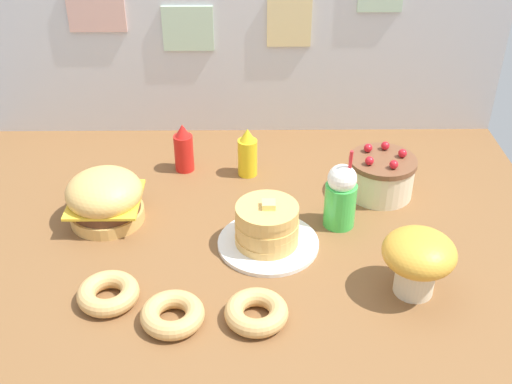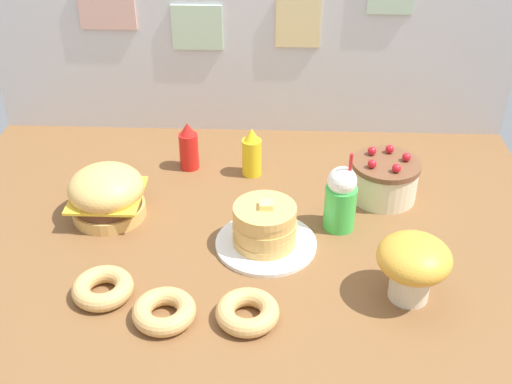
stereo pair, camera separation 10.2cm
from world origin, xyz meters
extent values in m
cube|color=brown|center=(0.00, 0.00, -0.01)|extent=(2.34, 1.74, 0.02)
cube|color=silver|center=(0.00, 0.86, 0.44)|extent=(2.34, 0.03, 0.89)
cube|color=#D8A599|center=(-0.62, 0.84, 0.58)|extent=(0.25, 0.01, 0.20)
cube|color=#B2D1B2|center=(-0.23, 0.84, 0.50)|extent=(0.22, 0.01, 0.20)
cube|color=beige|center=(0.21, 0.84, 0.52)|extent=(0.19, 0.01, 0.21)
cylinder|color=#DBA859|center=(-0.51, 0.12, 0.02)|extent=(0.28, 0.28, 0.05)
cylinder|color=#59331E|center=(-0.51, 0.12, 0.07)|extent=(0.26, 0.26, 0.04)
cube|color=yellow|center=(-0.51, 0.12, 0.09)|extent=(0.26, 0.26, 0.01)
ellipsoid|color=#E5B260|center=(-0.51, 0.12, 0.12)|extent=(0.28, 0.28, 0.16)
cylinder|color=white|center=(0.10, -0.04, 0.01)|extent=(0.36, 0.36, 0.02)
cylinder|color=#E0AD5B|center=(0.09, -0.04, 0.03)|extent=(0.23, 0.23, 0.03)
cylinder|color=#E0AD5B|center=(0.09, -0.04, 0.06)|extent=(0.22, 0.22, 0.03)
cylinder|color=#E0AD5B|center=(0.09, -0.04, 0.09)|extent=(0.23, 0.23, 0.03)
cylinder|color=#E0AD5B|center=(0.09, -0.04, 0.12)|extent=(0.22, 0.22, 0.03)
cylinder|color=#E0AD5B|center=(0.09, -0.04, 0.15)|extent=(0.22, 0.22, 0.03)
cube|color=#F7E072|center=(0.10, -0.04, 0.18)|extent=(0.05, 0.05, 0.02)
cylinder|color=beige|center=(0.55, 0.30, 0.07)|extent=(0.26, 0.26, 0.14)
cylinder|color=brown|center=(0.55, 0.30, 0.15)|extent=(0.27, 0.27, 0.02)
sphere|color=red|center=(0.63, 0.31, 0.18)|extent=(0.03, 0.03, 0.03)
sphere|color=red|center=(0.57, 0.37, 0.18)|extent=(0.03, 0.03, 0.03)
sphere|color=red|center=(0.50, 0.35, 0.18)|extent=(0.03, 0.03, 0.03)
sphere|color=red|center=(0.49, 0.25, 0.18)|extent=(0.03, 0.03, 0.03)
sphere|color=red|center=(0.58, 0.22, 0.18)|extent=(0.03, 0.03, 0.03)
cylinder|color=red|center=(-0.25, 0.49, 0.08)|extent=(0.08, 0.08, 0.16)
cone|color=red|center=(-0.25, 0.49, 0.19)|extent=(0.06, 0.06, 0.05)
cylinder|color=yellow|center=(0.02, 0.45, 0.08)|extent=(0.08, 0.08, 0.16)
cone|color=yellow|center=(0.02, 0.45, 0.19)|extent=(0.06, 0.06, 0.05)
cylinder|color=green|center=(0.36, 0.09, 0.09)|extent=(0.12, 0.12, 0.17)
sphere|color=white|center=(0.36, 0.09, 0.20)|extent=(0.11, 0.11, 0.11)
cylinder|color=red|center=(0.39, 0.09, 0.23)|extent=(0.01, 0.03, 0.17)
torus|color=tan|center=(-0.42, -0.32, 0.03)|extent=(0.20, 0.20, 0.06)
torus|color=#D89ED8|center=(-0.42, -0.32, 0.03)|extent=(0.19, 0.19, 0.05)
torus|color=tan|center=(-0.21, -0.42, 0.03)|extent=(0.20, 0.20, 0.06)
torus|color=brown|center=(-0.21, -0.42, 0.03)|extent=(0.19, 0.19, 0.05)
torus|color=tan|center=(0.05, -0.41, 0.03)|extent=(0.20, 0.20, 0.06)
torus|color=#8CCC8C|center=(0.05, -0.41, 0.03)|extent=(0.19, 0.19, 0.05)
cylinder|color=beige|center=(0.56, -0.29, 0.05)|extent=(0.13, 0.13, 0.11)
ellipsoid|color=gold|center=(0.56, -0.29, 0.16)|extent=(0.23, 0.23, 0.13)
camera|label=1|loc=(0.03, -1.84, 1.41)|focal=44.58mm
camera|label=2|loc=(0.14, -1.84, 1.41)|focal=44.58mm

